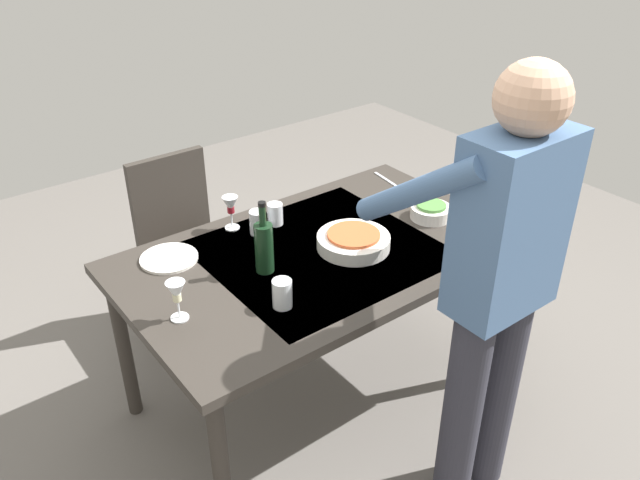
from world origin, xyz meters
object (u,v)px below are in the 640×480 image
(wine_glass_right, at_px, (231,207))
(dinner_plate_near, at_px, (169,258))
(dining_table, at_px, (320,266))
(side_bowl_salad, at_px, (431,211))
(water_cup_far_left, at_px, (275,214))
(wine_glass_left, at_px, (177,294))
(chair_near, at_px, (182,234))
(water_cup_near_left, at_px, (258,222))
(water_cup_near_right, at_px, (282,294))
(serving_bowl_pasta, at_px, (353,241))
(wine_bottle, at_px, (264,246))
(person_server, at_px, (496,281))

(wine_glass_right, xyz_separation_m, dinner_plate_near, (0.33, 0.07, -0.10))
(dining_table, distance_m, side_bowl_salad, 0.58)
(side_bowl_salad, bearing_deg, water_cup_far_left, -32.70)
(wine_glass_left, bearing_deg, chair_near, -115.86)
(wine_glass_left, xyz_separation_m, water_cup_near_left, (-0.54, -0.34, -0.05))
(wine_glass_right, xyz_separation_m, water_cup_far_left, (-0.17, 0.08, -0.06))
(water_cup_far_left, bearing_deg, dinner_plate_near, -1.52)
(water_cup_near_right, xyz_separation_m, serving_bowl_pasta, (-0.46, -0.16, -0.02))
(water_cup_far_left, distance_m, serving_bowl_pasta, 0.39)
(wine_glass_right, distance_m, water_cup_near_left, 0.13)
(wine_glass_left, distance_m, water_cup_near_right, 0.36)
(wine_glass_right, relative_size, side_bowl_salad, 0.84)
(wine_glass_right, bearing_deg, wine_glass_left, 43.10)
(wine_glass_left, bearing_deg, wine_bottle, -169.27)
(water_cup_far_left, height_order, side_bowl_salad, water_cup_far_left)
(wine_glass_left, distance_m, wine_glass_right, 0.65)
(dining_table, xyz_separation_m, water_cup_near_right, (0.34, 0.22, 0.13))
(wine_glass_right, xyz_separation_m, serving_bowl_pasta, (-0.31, 0.44, -0.07))
(dining_table, xyz_separation_m, side_bowl_salad, (-0.56, 0.07, 0.11))
(water_cup_near_right, relative_size, dinner_plate_near, 0.47)
(dinner_plate_near, bearing_deg, wine_glass_left, 69.33)
(wine_glass_left, relative_size, dinner_plate_near, 0.66)
(dining_table, distance_m, dinner_plate_near, 0.61)
(wine_glass_right, relative_size, water_cup_near_right, 1.40)
(water_cup_near_right, bearing_deg, chair_near, -96.60)
(water_cup_near_right, bearing_deg, water_cup_near_left, -113.48)
(person_server, relative_size, dinner_plate_near, 7.34)
(wine_glass_left, relative_size, wine_glass_right, 1.00)
(water_cup_near_left, distance_m, side_bowl_salad, 0.77)
(person_server, distance_m, wine_glass_right, 1.18)
(water_cup_far_left, xyz_separation_m, side_bowl_salad, (-0.58, 0.37, -0.02))
(wine_bottle, xyz_separation_m, wine_glass_left, (0.40, 0.08, -0.01))
(chair_near, distance_m, side_bowl_salad, 1.25)
(person_server, distance_m, wine_glass_left, 1.06)
(wine_glass_left, height_order, serving_bowl_pasta, wine_glass_left)
(person_server, distance_m, wine_bottle, 0.87)
(dining_table, distance_m, water_cup_near_right, 0.42)
(water_cup_near_right, xyz_separation_m, dinner_plate_near, (0.18, -0.53, -0.05))
(wine_glass_left, bearing_deg, water_cup_near_right, 154.21)
(wine_glass_left, bearing_deg, water_cup_near_left, -147.95)
(wine_glass_left, xyz_separation_m, side_bowl_salad, (-1.22, 0.01, -0.07))
(water_cup_near_left, bearing_deg, chair_near, -81.42)
(wine_glass_left, bearing_deg, side_bowl_salad, 179.47)
(dining_table, xyz_separation_m, dinner_plate_near, (0.52, -0.31, 0.08))
(wine_bottle, bearing_deg, water_cup_near_right, 71.44)
(wine_glass_left, xyz_separation_m, water_cup_far_left, (-0.64, -0.36, -0.06))
(dining_table, height_order, serving_bowl_pasta, serving_bowl_pasta)
(water_cup_near_left, bearing_deg, water_cup_near_right, 66.52)
(dining_table, xyz_separation_m, chair_near, (0.21, -0.86, -0.17))
(water_cup_far_left, bearing_deg, dining_table, 93.55)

